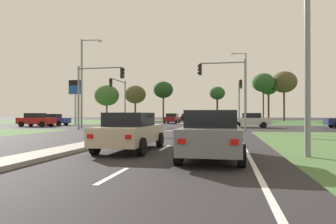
% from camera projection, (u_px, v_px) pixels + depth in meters
% --- Properties ---
extents(ground_plane, '(200.00, 200.00, 0.00)m').
position_uv_depth(ground_plane, '(171.00, 127.00, 33.43)').
color(ground_plane, '#282628').
extents(grass_verge_far_left, '(35.00, 35.00, 0.01)m').
position_uv_depth(grass_verge_far_left, '(71.00, 121.00, 62.38)').
color(grass_verge_far_left, '#476B38').
rests_on(grass_verge_far_left, ground).
extents(median_island_near, '(1.20, 22.00, 0.14)m').
position_uv_depth(median_island_near, '(100.00, 142.00, 14.79)').
color(median_island_near, gray).
rests_on(median_island_near, ground).
extents(median_island_far, '(1.20, 36.00, 0.14)m').
position_uv_depth(median_island_far, '(195.00, 121.00, 57.96)').
color(median_island_far, gray).
rests_on(median_island_far, ground).
extents(lane_dash_near, '(0.14, 2.00, 0.01)m').
position_uv_depth(lane_dash_near, '(113.00, 176.00, 7.10)').
color(lane_dash_near, silver).
rests_on(lane_dash_near, ground).
extents(lane_dash_second, '(0.14, 2.00, 0.01)m').
position_uv_depth(lane_dash_second, '(165.00, 148.00, 12.99)').
color(lane_dash_second, silver).
rests_on(lane_dash_second, ground).
extents(lane_dash_third, '(0.14, 2.00, 0.01)m').
position_uv_depth(lane_dash_third, '(184.00, 137.00, 18.88)').
color(lane_dash_third, silver).
rests_on(lane_dash_third, ground).
extents(edge_line_right, '(0.14, 24.00, 0.01)m').
position_uv_depth(edge_line_right, '(243.00, 144.00, 14.45)').
color(edge_line_right, silver).
rests_on(edge_line_right, ground).
extents(stop_bar_near, '(6.40, 0.50, 0.01)m').
position_uv_depth(stop_bar_near, '(200.00, 131.00, 25.83)').
color(stop_bar_near, silver).
rests_on(stop_bar_near, ground).
extents(crosswalk_bar_near, '(0.70, 2.80, 0.01)m').
position_uv_depth(crosswalk_bar_near, '(97.00, 129.00, 29.56)').
color(crosswalk_bar_near, silver).
rests_on(crosswalk_bar_near, ground).
extents(crosswalk_bar_second, '(0.70, 2.80, 0.01)m').
position_uv_depth(crosswalk_bar_second, '(108.00, 129.00, 29.34)').
color(crosswalk_bar_second, silver).
rests_on(crosswalk_bar_second, ground).
extents(crosswalk_bar_third, '(0.70, 2.80, 0.01)m').
position_uv_depth(crosswalk_bar_third, '(119.00, 129.00, 29.12)').
color(crosswalk_bar_third, silver).
rests_on(crosswalk_bar_third, ground).
extents(crosswalk_bar_fourth, '(0.70, 2.80, 0.01)m').
position_uv_depth(crosswalk_bar_fourth, '(131.00, 129.00, 28.90)').
color(crosswalk_bar_fourth, silver).
rests_on(crosswalk_bar_fourth, ground).
extents(crosswalk_bar_fifth, '(0.70, 2.80, 0.01)m').
position_uv_depth(crosswalk_bar_fifth, '(142.00, 129.00, 28.68)').
color(crosswalk_bar_fifth, silver).
rests_on(crosswalk_bar_fifth, ground).
extents(crosswalk_bar_sixth, '(0.70, 2.80, 0.01)m').
position_uv_depth(crosswalk_bar_sixth, '(154.00, 129.00, 28.45)').
color(crosswalk_bar_sixth, silver).
rests_on(crosswalk_bar_sixth, ground).
extents(car_red_near, '(4.17, 1.95, 1.57)m').
position_uv_depth(car_red_near, '(36.00, 120.00, 35.08)').
color(car_red_near, '#A31919').
rests_on(car_red_near, ground).
extents(car_beige_second, '(1.94, 4.55, 1.51)m').
position_uv_depth(car_beige_second, '(131.00, 131.00, 11.99)').
color(car_beige_second, '#BCAD8E').
rests_on(car_beige_second, ground).
extents(car_blue_third, '(4.18, 2.02, 1.47)m').
position_uv_depth(car_blue_third, '(53.00, 120.00, 38.72)').
color(car_blue_third, navy).
rests_on(car_blue_third, ground).
extents(car_grey_fifth, '(1.96, 4.59, 1.57)m').
position_uv_depth(car_grey_fifth, '(212.00, 134.00, 9.80)').
color(car_grey_fifth, slate).
rests_on(car_grey_fifth, ground).
extents(car_silver_sixth, '(4.17, 2.07, 1.57)m').
position_uv_depth(car_silver_sixth, '(250.00, 120.00, 32.57)').
color(car_silver_sixth, '#B7B7BC').
rests_on(car_silver_sixth, ground).
extents(car_black_seventh, '(2.07, 4.27, 1.55)m').
position_uv_depth(car_black_seventh, '(186.00, 117.00, 63.25)').
color(car_black_seventh, black).
rests_on(car_black_seventh, ground).
extents(car_maroon_eighth, '(1.99, 4.31, 1.56)m').
position_uv_depth(car_maroon_eighth, '(172.00, 118.00, 46.68)').
color(car_maroon_eighth, maroon).
rests_on(car_maroon_eighth, ground).
extents(traffic_signal_far_right, '(0.32, 4.90, 5.58)m').
position_uv_depth(traffic_signal_far_right, '(240.00, 94.00, 36.73)').
color(traffic_signal_far_right, gray).
rests_on(traffic_signal_far_right, ground).
extents(traffic_signal_near_right, '(4.13, 0.32, 6.09)m').
position_uv_depth(traffic_signal_near_right, '(228.00, 83.00, 25.79)').
color(traffic_signal_near_right, gray).
rests_on(traffic_signal_near_right, ground).
extents(traffic_signal_near_left, '(4.65, 0.32, 5.97)m').
position_uv_depth(traffic_signal_near_left, '(95.00, 86.00, 28.14)').
color(traffic_signal_near_left, gray).
rests_on(traffic_signal_near_left, ground).
extents(traffic_signal_far_left, '(0.32, 5.54, 6.00)m').
position_uv_depth(traffic_signal_far_left, '(120.00, 93.00, 39.47)').
color(traffic_signal_far_left, gray).
rests_on(traffic_signal_far_left, ground).
extents(street_lamp_second, '(2.36, 0.42, 9.24)m').
position_uv_depth(street_lamp_second, '(83.00, 78.00, 31.54)').
color(street_lamp_second, gray).
rests_on(street_lamp_second, ground).
extents(street_lamp_third, '(2.23, 0.93, 10.35)m').
position_uv_depth(street_lamp_third, '(245.00, 85.00, 43.97)').
color(street_lamp_third, gray).
rests_on(street_lamp_third, ground).
extents(pedestrian_at_median, '(0.34, 0.34, 1.89)m').
position_uv_depth(pedestrian_at_median, '(189.00, 115.00, 46.61)').
color(pedestrian_at_median, maroon).
rests_on(pedestrian_at_median, median_island_far).
extents(fuel_price_totem, '(1.80, 0.24, 5.81)m').
position_uv_depth(fuel_price_totem, '(76.00, 92.00, 38.81)').
color(fuel_price_totem, silver).
rests_on(fuel_price_totem, ground).
extents(treeline_near, '(5.53, 5.53, 8.03)m').
position_uv_depth(treeline_near, '(107.00, 95.00, 68.58)').
color(treeline_near, '#423323').
rests_on(treeline_near, ground).
extents(treeline_second, '(4.76, 4.76, 7.90)m').
position_uv_depth(treeline_second, '(135.00, 95.00, 68.19)').
color(treeline_second, '#423323').
rests_on(treeline_second, ground).
extents(treeline_third, '(4.24, 4.24, 8.52)m').
position_uv_depth(treeline_third, '(163.00, 90.00, 65.50)').
color(treeline_third, '#423323').
rests_on(treeline_third, ground).
extents(treeline_fourth, '(3.27, 3.27, 7.30)m').
position_uv_depth(treeline_fourth, '(217.00, 94.00, 64.29)').
color(treeline_fourth, '#423323').
rests_on(treeline_fourth, ground).
extents(treeline_fifth, '(4.52, 4.52, 9.85)m').
position_uv_depth(treeline_fifth, '(263.00, 83.00, 62.27)').
color(treeline_fifth, '#423323').
rests_on(treeline_fifth, ground).
extents(treeline_sixth, '(3.61, 3.61, 8.70)m').
position_uv_depth(treeline_sixth, '(268.00, 88.00, 65.19)').
color(treeline_sixth, '#423323').
rests_on(treeline_sixth, ground).
extents(treeline_seventh, '(5.21, 5.21, 10.34)m').
position_uv_depth(treeline_seventh, '(284.00, 82.00, 62.98)').
color(treeline_seventh, '#423323').
rests_on(treeline_seventh, ground).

